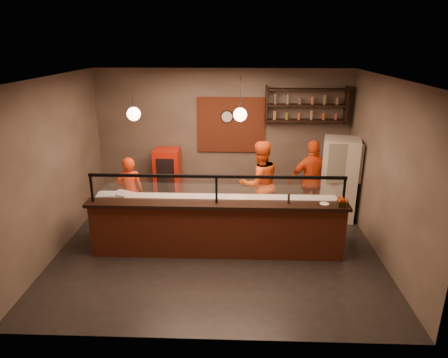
{
  "coord_description": "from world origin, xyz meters",
  "views": [
    {
      "loc": [
        0.38,
        -6.84,
        3.8
      ],
      "look_at": [
        0.11,
        0.3,
        1.31
      ],
      "focal_mm": 32.0,
      "sensor_mm": 36.0,
      "label": 1
    }
  ],
  "objects_px": {
    "cook_mid": "(259,184)",
    "red_cooler": "(168,177)",
    "cook_right": "(312,181)",
    "condiment_caddy": "(342,203)",
    "fridge": "(339,179)",
    "pizza_dough": "(237,200)",
    "wall_clock": "(227,117)",
    "cook_left": "(130,192)",
    "pepper_mill": "(289,199)"
  },
  "relations": [
    {
      "from": "wall_clock",
      "to": "cook_right",
      "type": "bearing_deg",
      "value": -28.71
    },
    {
      "from": "cook_right",
      "to": "pepper_mill",
      "type": "distance_m",
      "value": 1.86
    },
    {
      "from": "wall_clock",
      "to": "pepper_mill",
      "type": "xyz_separation_m",
      "value": [
        1.17,
        -2.73,
        -0.95
      ]
    },
    {
      "from": "pepper_mill",
      "to": "wall_clock",
      "type": "bearing_deg",
      "value": 113.26
    },
    {
      "from": "cook_right",
      "to": "fridge",
      "type": "xyz_separation_m",
      "value": [
        0.6,
        0.12,
        0.01
      ]
    },
    {
      "from": "cook_right",
      "to": "pizza_dough",
      "type": "relative_size",
      "value": 3.99
    },
    {
      "from": "cook_left",
      "to": "cook_right",
      "type": "relative_size",
      "value": 0.85
    },
    {
      "from": "fridge",
      "to": "pepper_mill",
      "type": "relative_size",
      "value": 9.83
    },
    {
      "from": "pepper_mill",
      "to": "pizza_dough",
      "type": "bearing_deg",
      "value": 149.99
    },
    {
      "from": "cook_mid",
      "to": "red_cooler",
      "type": "relative_size",
      "value": 1.34
    },
    {
      "from": "cook_mid",
      "to": "fridge",
      "type": "relative_size",
      "value": 1.02
    },
    {
      "from": "fridge",
      "to": "pizza_dough",
      "type": "bearing_deg",
      "value": -137.1
    },
    {
      "from": "wall_clock",
      "to": "red_cooler",
      "type": "height_order",
      "value": "wall_clock"
    },
    {
      "from": "pepper_mill",
      "to": "fridge",
      "type": "bearing_deg",
      "value": 53.83
    },
    {
      "from": "cook_right",
      "to": "red_cooler",
      "type": "height_order",
      "value": "cook_right"
    },
    {
      "from": "cook_left",
      "to": "red_cooler",
      "type": "bearing_deg",
      "value": -130.02
    },
    {
      "from": "cook_right",
      "to": "pepper_mill",
      "type": "relative_size",
      "value": 9.75
    },
    {
      "from": "cook_left",
      "to": "pepper_mill",
      "type": "relative_size",
      "value": 8.26
    },
    {
      "from": "cook_left",
      "to": "pepper_mill",
      "type": "distance_m",
      "value": 3.43
    },
    {
      "from": "cook_right",
      "to": "condiment_caddy",
      "type": "xyz_separation_m",
      "value": [
        0.2,
        -1.77,
        0.21
      ]
    },
    {
      "from": "cook_mid",
      "to": "pizza_dough",
      "type": "bearing_deg",
      "value": 37.85
    },
    {
      "from": "pepper_mill",
      "to": "condiment_caddy",
      "type": "bearing_deg",
      "value": -4.63
    },
    {
      "from": "wall_clock",
      "to": "pizza_dough",
      "type": "xyz_separation_m",
      "value": [
        0.26,
        -2.2,
        -1.19
      ]
    },
    {
      "from": "cook_mid",
      "to": "condiment_caddy",
      "type": "height_order",
      "value": "cook_mid"
    },
    {
      "from": "cook_right",
      "to": "red_cooler",
      "type": "bearing_deg",
      "value": -20.29
    },
    {
      "from": "wall_clock",
      "to": "pizza_dough",
      "type": "relative_size",
      "value": 0.67
    },
    {
      "from": "red_cooler",
      "to": "fridge",
      "type": "bearing_deg",
      "value": -7.14
    },
    {
      "from": "cook_left",
      "to": "fridge",
      "type": "relative_size",
      "value": 0.84
    },
    {
      "from": "cook_right",
      "to": "condiment_caddy",
      "type": "bearing_deg",
      "value": 88.7
    },
    {
      "from": "condiment_caddy",
      "to": "cook_mid",
      "type": "bearing_deg",
      "value": 133.21
    },
    {
      "from": "red_cooler",
      "to": "condiment_caddy",
      "type": "height_order",
      "value": "red_cooler"
    },
    {
      "from": "cook_mid",
      "to": "pizza_dough",
      "type": "height_order",
      "value": "cook_mid"
    },
    {
      "from": "red_cooler",
      "to": "cook_left",
      "type": "bearing_deg",
      "value": -114.99
    },
    {
      "from": "fridge",
      "to": "condiment_caddy",
      "type": "height_order",
      "value": "fridge"
    },
    {
      "from": "fridge",
      "to": "pizza_dough",
      "type": "distance_m",
      "value": 2.58
    },
    {
      "from": "cook_right",
      "to": "condiment_caddy",
      "type": "distance_m",
      "value": 1.79
    },
    {
      "from": "cook_mid",
      "to": "red_cooler",
      "type": "height_order",
      "value": "cook_mid"
    },
    {
      "from": "wall_clock",
      "to": "fridge",
      "type": "relative_size",
      "value": 0.17
    },
    {
      "from": "cook_right",
      "to": "cook_mid",
      "type": "bearing_deg",
      "value": 7.09
    },
    {
      "from": "cook_mid",
      "to": "condiment_caddy",
      "type": "bearing_deg",
      "value": 110.13
    },
    {
      "from": "condiment_caddy",
      "to": "pepper_mill",
      "type": "bearing_deg",
      "value": 175.37
    },
    {
      "from": "cook_mid",
      "to": "cook_left",
      "type": "bearing_deg",
      "value": -20.0
    },
    {
      "from": "cook_left",
      "to": "red_cooler",
      "type": "relative_size",
      "value": 1.11
    },
    {
      "from": "wall_clock",
      "to": "pepper_mill",
      "type": "distance_m",
      "value": 3.12
    },
    {
      "from": "red_cooler",
      "to": "wall_clock",
      "type": "bearing_deg",
      "value": 14.17
    },
    {
      "from": "red_cooler",
      "to": "pepper_mill",
      "type": "height_order",
      "value": "red_cooler"
    },
    {
      "from": "fridge",
      "to": "condiment_caddy",
      "type": "distance_m",
      "value": 1.94
    },
    {
      "from": "pizza_dough",
      "to": "condiment_caddy",
      "type": "xyz_separation_m",
      "value": [
        1.84,
        -0.61,
        0.2
      ]
    },
    {
      "from": "cook_right",
      "to": "pizza_dough",
      "type": "bearing_deg",
      "value": 27.51
    },
    {
      "from": "cook_right",
      "to": "fridge",
      "type": "relative_size",
      "value": 0.99
    }
  ]
}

